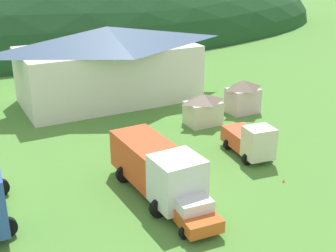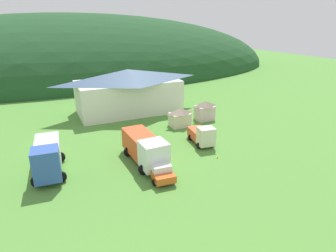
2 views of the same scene
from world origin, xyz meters
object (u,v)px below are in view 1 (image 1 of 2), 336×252
at_px(light_truck_cream, 250,140).
at_px(service_pickup_orange, 187,205).
at_px(play_shed_cream, 203,109).
at_px(heavy_rig_white, 157,166).
at_px(traffic_cone_near_pickup, 283,182).
at_px(play_shed_pink, 243,96).
at_px(depot_building, 109,63).

relative_size(light_truck_cream, service_pickup_orange, 0.89).
distance_m(play_shed_cream, service_pickup_orange, 14.51).
bearing_deg(play_shed_cream, light_truck_cream, -93.81).
height_order(heavy_rig_white, service_pickup_orange, heavy_rig_white).
relative_size(play_shed_cream, light_truck_cream, 0.64).
bearing_deg(heavy_rig_white, service_pickup_orange, 1.71).
distance_m(play_shed_cream, traffic_cone_near_pickup, 11.27).
height_order(play_shed_pink, traffic_cone_near_pickup, play_shed_pink).
bearing_deg(play_shed_cream, service_pickup_orange, -125.47).
height_order(depot_building, heavy_rig_white, depot_building).
height_order(play_shed_pink, light_truck_cream, play_shed_pink).
height_order(play_shed_cream, play_shed_pink, play_shed_pink).
bearing_deg(service_pickup_orange, play_shed_cream, 148.87).
relative_size(depot_building, traffic_cone_near_pickup, 37.97).
xyz_separation_m(heavy_rig_white, traffic_cone_near_pickup, (7.69, -2.55, -1.80)).
xyz_separation_m(play_shed_pink, light_truck_cream, (-5.24, -7.93, -0.31)).
xyz_separation_m(play_shed_pink, traffic_cone_near_pickup, (-5.70, -12.03, -1.55)).
distance_m(depot_building, play_shed_pink, 13.14).
xyz_separation_m(light_truck_cream, service_pickup_orange, (-7.95, -4.77, -0.42)).
bearing_deg(depot_building, service_pickup_orange, -100.03).
height_order(light_truck_cream, traffic_cone_near_pickup, light_truck_cream).
height_order(depot_building, service_pickup_orange, depot_building).
bearing_deg(service_pickup_orange, heavy_rig_white, -172.21).
bearing_deg(play_shed_pink, traffic_cone_near_pickup, -115.33).
relative_size(play_shed_pink, light_truck_cream, 0.64).
xyz_separation_m(play_shed_cream, heavy_rig_white, (-8.61, -8.60, 0.43)).
xyz_separation_m(play_shed_cream, play_shed_pink, (4.78, 0.89, 0.18)).
height_order(play_shed_cream, traffic_cone_near_pickup, play_shed_cream).
bearing_deg(depot_building, traffic_cone_near_pickup, -80.10).
distance_m(depot_building, play_shed_cream, 11.12).
height_order(play_shed_cream, heavy_rig_white, heavy_rig_white).
xyz_separation_m(depot_building, traffic_cone_near_pickup, (3.67, -21.00, -3.71)).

